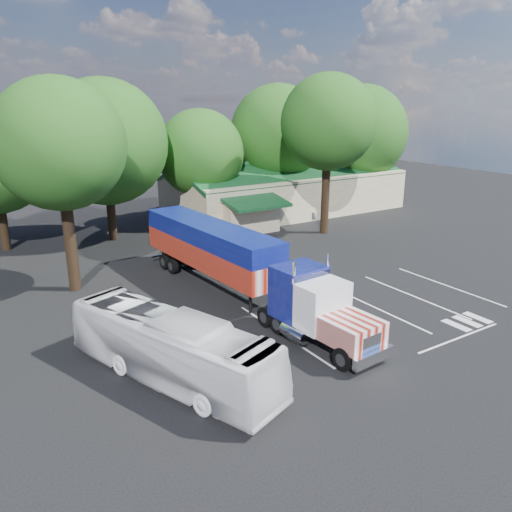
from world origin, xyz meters
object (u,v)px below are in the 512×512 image
bicycle (271,238)px  semi_truck (233,259)px  woman (306,276)px  tour_bus (171,348)px  silver_sedan (292,212)px

bicycle → semi_truck: bearing=-166.8°
semi_truck → woman: (4.33, -1.40, -1.46)m
bicycle → tour_bus: size_ratio=0.19×
woman → bicycle: 10.41m
bicycle → tour_bus: bearing=-167.1°
tour_bus → bicycle: bearing=24.5°
silver_sedan → woman: bearing=172.5°
tour_bus → silver_sedan: size_ratio=2.33×
woman → silver_sedan: bearing=-29.9°
bicycle → silver_sedan: bearing=10.8°
bicycle → tour_bus: tour_bus is taller
semi_truck → tour_bus: 9.60m
woman → silver_sedan: 18.79m
tour_bus → silver_sedan: bearing=23.9°
bicycle → silver_sedan: silver_sedan is taller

